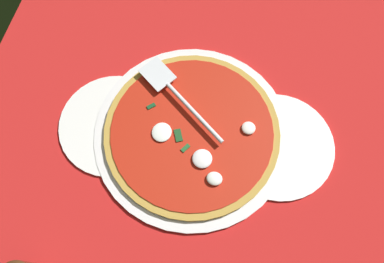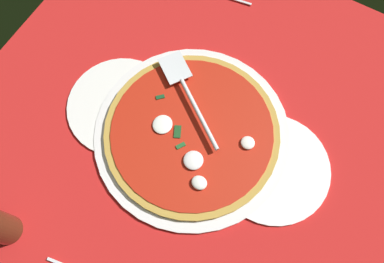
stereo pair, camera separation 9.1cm
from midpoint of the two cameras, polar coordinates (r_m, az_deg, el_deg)
name	(u,v)px [view 2 (the right image)]	position (r cm, az deg, el deg)	size (l,w,h in cm)	color
ground_plane	(196,138)	(93.59, 3.40, -1.32)	(108.87, 108.87, 0.80)	red
checker_pattern	(196,138)	(93.17, 3.42, -1.22)	(108.87, 108.87, 0.10)	silver
pizza_pan	(192,134)	(92.73, 2.79, -0.72)	(45.07, 45.07, 1.19)	silver
dinner_plate_left	(121,106)	(96.28, -7.42, 3.32)	(25.35, 25.35, 1.00)	silver
dinner_plate_right	(273,168)	(92.98, 14.12, -5.43)	(25.73, 25.73, 1.00)	white
pizza	(192,133)	(91.48, 2.84, -0.52)	(40.19, 40.19, 2.59)	#B68B39
pizza_server	(189,94)	(92.80, 2.33, 4.96)	(23.65, 18.00, 1.00)	silver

